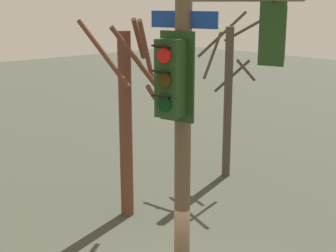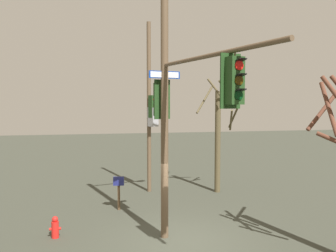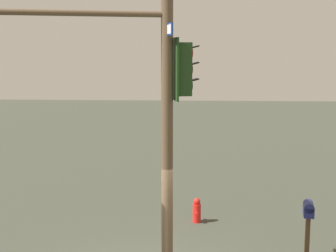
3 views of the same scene
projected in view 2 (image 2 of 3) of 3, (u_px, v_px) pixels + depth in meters
ground_plane at (180, 241)px, 11.48m from camera, size 80.00×80.00×0.00m
main_signal_pole_assembly at (178, 77)px, 10.91m from camera, size 3.59×6.24×9.99m
secondary_pole_assembly at (151, 110)px, 17.48m from camera, size 0.52×0.71×8.46m
fire_hydrant at (55, 228)px, 11.72m from camera, size 0.38×0.24×0.73m
mailbox at (119, 184)px, 14.73m from camera, size 0.47×0.30×1.41m
bare_tree_corner at (219, 135)px, 17.55m from camera, size 2.08×2.07×5.67m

